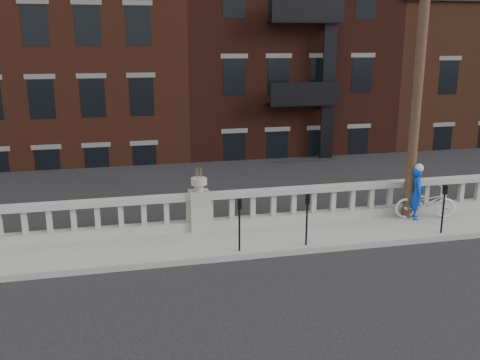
{
  "coord_description": "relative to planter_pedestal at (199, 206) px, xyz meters",
  "views": [
    {
      "loc": [
        -2.11,
        -10.04,
        5.27
      ],
      "look_at": [
        0.98,
        3.2,
        1.7
      ],
      "focal_mm": 40.0,
      "sensor_mm": 36.0,
      "label": 1
    }
  ],
  "objects": [
    {
      "name": "utility_pole",
      "position": [
        6.2,
        -0.35,
        4.41
      ],
      "size": [
        1.6,
        0.28,
        10.0
      ],
      "color": "#422D1E",
      "rests_on": "sidewalk"
    },
    {
      "name": "ground",
      "position": [
        0.0,
        -3.95,
        -0.83
      ],
      "size": [
        120.0,
        120.0,
        0.0
      ],
      "primitive_type": "plane",
      "color": "black",
      "rests_on": "ground"
    },
    {
      "name": "parking_meter_c",
      "position": [
        6.4,
        -1.8,
        0.17
      ],
      "size": [
        0.1,
        0.09,
        1.36
      ],
      "color": "black",
      "rests_on": "sidewalk"
    },
    {
      "name": "lower_level",
      "position": [
        0.56,
        19.09,
        1.8
      ],
      "size": [
        80.0,
        44.0,
        20.8
      ],
      "color": "#605E59",
      "rests_on": "ground"
    },
    {
      "name": "bicycle",
      "position": [
        6.67,
        -0.54,
        -0.21
      ],
      "size": [
        1.88,
        0.98,
        0.94
      ],
      "primitive_type": "imported",
      "rotation": [
        0.0,
        0.0,
        1.37
      ],
      "color": "silver",
      "rests_on": "sidewalk"
    },
    {
      "name": "sidewalk",
      "position": [
        0.0,
        -0.95,
        -0.76
      ],
      "size": [
        32.0,
        2.2,
        0.15
      ],
      "primitive_type": "cube",
      "color": "gray",
      "rests_on": "ground"
    },
    {
      "name": "parking_meter_a",
      "position": [
        0.72,
        -1.8,
        0.17
      ],
      "size": [
        0.1,
        0.09,
        1.36
      ],
      "color": "black",
      "rests_on": "sidewalk"
    },
    {
      "name": "planter_pedestal",
      "position": [
        0.0,
        0.0,
        0.0
      ],
      "size": [
        0.55,
        0.55,
        1.76
      ],
      "color": "gray",
      "rests_on": "sidewalk"
    },
    {
      "name": "parking_meter_b",
      "position": [
        2.48,
        -1.8,
        0.17
      ],
      "size": [
        0.1,
        0.09,
        1.36
      ],
      "color": "black",
      "rests_on": "sidewalk"
    },
    {
      "name": "balustrade",
      "position": [
        0.0,
        0.0,
        -0.19
      ],
      "size": [
        28.0,
        0.34,
        1.03
      ],
      "color": "gray",
      "rests_on": "sidewalk"
    },
    {
      "name": "cyclist",
      "position": [
        6.35,
        -0.53,
        0.1
      ],
      "size": [
        0.55,
        0.66,
        1.55
      ],
      "primitive_type": "imported",
      "rotation": [
        0.0,
        0.0,
        1.21
      ],
      "color": "blue",
      "rests_on": "sidewalk"
    }
  ]
}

